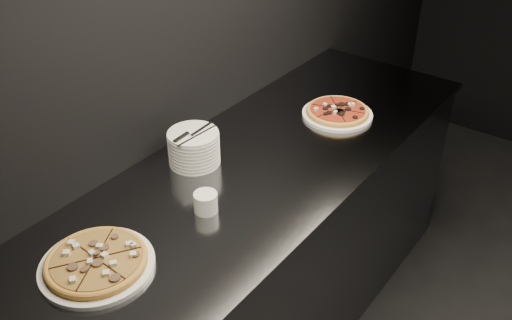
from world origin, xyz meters
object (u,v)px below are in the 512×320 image
Objects in this scene: plate_stack at (194,148)px; cutlery at (192,134)px; pizza_tomato at (337,112)px; pizza_mushroom at (97,262)px; ramekin at (206,202)px; counter at (247,265)px.

plate_stack is 0.94× the size of cutlery.
pizza_mushroom is at bearing -94.54° from pizza_tomato.
pizza_mushroom is 1.78× the size of plate_stack.
pizza_mushroom is 0.40m from ramekin.
pizza_tomato is 0.84m from ramekin.
ramekin is (0.22, -0.18, -0.09)m from cutlery.
counter is at bearing 17.80° from cutlery.
plate_stack is (-0.15, 0.60, 0.04)m from pizza_mushroom.
counter is 12.04× the size of cutlery.
counter is at bearing 96.49° from ramekin.
ramekin is (0.03, -0.26, 0.50)m from counter.
ramekin reaches higher than counter.
plate_stack reaches higher than counter.
pizza_tomato is at bearing 68.67° from plate_stack.
ramekin is (0.08, 0.40, 0.02)m from pizza_mushroom.
counter is 0.62m from cutlery.
counter is 30.77× the size of ramekin.
pizza_mushroom is 1.67× the size of cutlery.
counter is 0.75m from pizza_tomato.
plate_stack is (-0.20, -0.06, 0.52)m from counter.
counter is 0.56m from ramekin.
counter is at bearing -94.82° from pizza_tomato.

